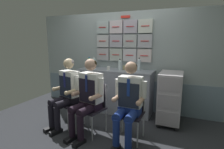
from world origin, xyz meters
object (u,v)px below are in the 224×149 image
Objects in this scene: crew_member_center at (88,94)px; crew_member_near_trolley at (129,100)px; crew_member_left at (66,90)px; folding_chair_left at (74,97)px; folding_chair_near_trolley at (132,107)px; water_bottle_blue_cap at (89,63)px; folding_chair_center at (94,103)px; coffee_cup_spare at (130,68)px; service_trolley at (170,97)px.

crew_member_center reaches higher than crew_member_near_trolley.
crew_member_left is at bearing 167.69° from crew_member_center.
folding_chair_near_trolley is (1.14, -0.06, 0.00)m from folding_chair_left.
folding_chair_center is at bearing -56.02° from water_bottle_blue_cap.
crew_member_near_trolley is at bearing -10.97° from folding_chair_left.
crew_member_center is 1.02× the size of crew_member_near_trolley.
water_bottle_blue_cap is at bearing -165.59° from coffee_cup_spare.
service_trolley is 1.79m from folding_chair_left.
service_trolley is 0.79× the size of crew_member_near_trolley.
water_bottle_blue_cap reaches higher than coffee_cup_spare.
water_bottle_blue_cap is (-1.76, 0.09, 0.53)m from service_trolley.
crew_member_center reaches higher than folding_chair_near_trolley.
crew_member_center reaches higher than folding_chair_center.
coffee_cup_spare is (-0.88, 0.32, 0.44)m from service_trolley.
folding_chair_near_trolley is at bearing -2.99° from folding_chair_left.
crew_member_center is 1.52× the size of folding_chair_near_trolley.
folding_chair_center is (-1.16, -0.80, -0.01)m from service_trolley.
water_bottle_blue_cap is 4.12× the size of coffee_cup_spare.
coffee_cup_spare is at bearing 108.65° from folding_chair_near_trolley.
crew_member_near_trolley reaches higher than folding_chair_center.
water_bottle_blue_cap reaches higher than service_trolley.
crew_member_left is at bearing -86.60° from water_bottle_blue_cap.
coffee_cup_spare reaches higher than folding_chair_near_trolley.
water_bottle_blue_cap is (-0.10, 0.78, 0.54)m from folding_chair_left.
folding_chair_near_trolley is at bearing 17.00° from crew_member_center.
folding_chair_left is 0.51m from folding_chair_center.
crew_member_near_trolley is (-0.00, -0.16, 0.17)m from folding_chair_near_trolley.
water_bottle_blue_cap is at bearing 123.98° from folding_chair_center.
crew_member_center is at bearing -12.31° from crew_member_left.
folding_chair_center is 1.24m from coffee_cup_spare.
folding_chair_left is at bearing -82.53° from water_bottle_blue_cap.
crew_member_near_trolley is 19.70× the size of coffee_cup_spare.
crew_member_left is at bearing -106.95° from folding_chair_left.
crew_member_center is (-0.03, -0.16, 0.18)m from folding_chair_center.
crew_member_left is at bearing -125.42° from coffee_cup_spare.
coffee_cup_spare reaches higher than folding_chair_left.
folding_chair_left is 1.00× the size of folding_chair_near_trolley.
coffee_cup_spare is at bearing 54.58° from crew_member_left.
service_trolley is 1.17× the size of folding_chair_near_trolley.
water_bottle_blue_cap reaches higher than folding_chair_center.
service_trolley is 3.76× the size of water_bottle_blue_cap.
folding_chair_center is 0.66× the size of crew_member_center.
folding_chair_left is (-1.65, -0.69, -0.01)m from service_trolley.
folding_chair_left is 0.56m from crew_member_center.
crew_member_left is 1.00× the size of crew_member_near_trolley.
coffee_cup_spare is at bearing 106.26° from crew_member_near_trolley.
water_bottle_blue_cap is (-0.06, 0.93, 0.38)m from crew_member_left.
folding_chair_left is at bearing 167.54° from folding_chair_center.
folding_chair_left is 0.66× the size of crew_member_center.
folding_chair_near_trolley is 13.21× the size of coffee_cup_spare.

